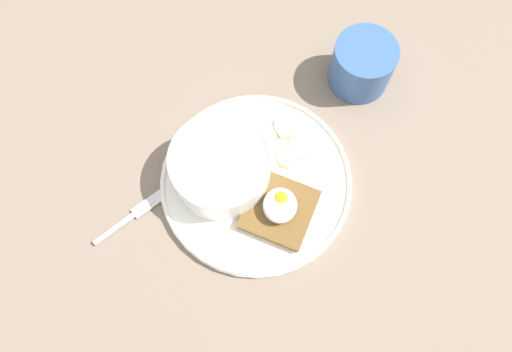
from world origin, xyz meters
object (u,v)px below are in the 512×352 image
object	(u,v)px
oatmeal_bowl	(220,168)
toast_slice	(279,210)
banana_slice_left	(301,148)
banana_slice_right	(287,127)
banana_slice_front	(288,157)
poached_egg	(280,205)
banana_slice_back	(263,134)
knife	(135,214)
coffee_mug	(362,65)

from	to	relation	value
oatmeal_bowl	toast_slice	distance (cm)	10.05
oatmeal_bowl	toast_slice	world-z (taller)	oatmeal_bowl
banana_slice_left	banana_slice_right	bearing A→B (deg)	42.24
oatmeal_bowl	banana_slice_right	distance (cm)	12.31
banana_slice_front	banana_slice_right	world-z (taller)	same
toast_slice	poached_egg	world-z (taller)	poached_egg
banana_slice_back	knife	distance (cm)	21.75
banana_slice_left	knife	xyz separation A→B (cm)	(-13.90, 21.59, -1.24)
oatmeal_bowl	coffee_mug	bearing A→B (deg)	-40.76
banana_slice_front	knife	size ratio (longest dim) A/B	0.28
toast_slice	knife	size ratio (longest dim) A/B	0.98
toast_slice	banana_slice_back	bearing A→B (deg)	21.46
banana_slice_front	banana_slice_back	distance (cm)	5.15
banana_slice_front	banana_slice_back	size ratio (longest dim) A/B	0.63
banana_slice_front	toast_slice	bearing A→B (deg)	-179.26
coffee_mug	poached_egg	bearing A→B (deg)	160.59
oatmeal_bowl	banana_slice_front	world-z (taller)	oatmeal_bowl
poached_egg	banana_slice_left	size ratio (longest dim) A/B	0.99
banana_slice_front	banana_slice_right	bearing A→B (deg)	11.40
oatmeal_bowl	poached_egg	size ratio (longest dim) A/B	2.82
oatmeal_bowl	banana_slice_back	size ratio (longest dim) A/B	2.84
toast_slice	knife	bearing A→B (deg)	101.30
toast_slice	banana_slice_front	bearing A→B (deg)	0.74
toast_slice	banana_slice_right	bearing A→B (deg)	4.77
coffee_mug	banana_slice_front	bearing A→B (deg)	151.90
poached_egg	banana_slice_back	size ratio (longest dim) A/B	1.01
banana_slice_back	banana_slice_left	bearing A→B (deg)	-100.45
coffee_mug	toast_slice	bearing A→B (deg)	160.67
banana_slice_right	coffee_mug	world-z (taller)	coffee_mug
banana_slice_left	banana_slice_back	distance (cm)	5.97
toast_slice	coffee_mug	size ratio (longest dim) A/B	1.17
poached_egg	coffee_mug	xyz separation A→B (cm)	(23.82, -8.39, 0.02)
toast_slice	poached_egg	xyz separation A→B (cm)	(0.09, 0.01, 2.15)
banana_slice_back	banana_slice_front	bearing A→B (deg)	-125.16
banana_slice_front	coffee_mug	size ratio (longest dim) A/B	0.33
coffee_mug	knife	size ratio (longest dim) A/B	0.84
banana_slice_right	coffee_mug	xyz separation A→B (cm)	(11.13, -9.46, 2.29)
banana_slice_front	banana_slice_left	size ratio (longest dim) A/B	0.62
toast_slice	banana_slice_back	size ratio (longest dim) A/B	2.20
banana_slice_left	coffee_mug	xyz separation A→B (cm)	(14.02, -6.83, 2.36)
toast_slice	banana_slice_front	size ratio (longest dim) A/B	3.50
toast_slice	coffee_mug	xyz separation A→B (cm)	(23.91, -8.39, 2.17)
banana_slice_back	toast_slice	bearing A→B (deg)	-158.54
poached_egg	banana_slice_front	size ratio (longest dim) A/B	1.61
oatmeal_bowl	banana_slice_front	distance (cm)	10.21
poached_egg	knife	xyz separation A→B (cm)	(-4.09, 20.03, -3.58)
toast_slice	coffee_mug	world-z (taller)	coffee_mug
oatmeal_bowl	banana_slice_front	bearing A→B (deg)	-64.31
banana_slice_left	oatmeal_bowl	bearing A→B (deg)	120.27
toast_slice	banana_slice_front	world-z (taller)	same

